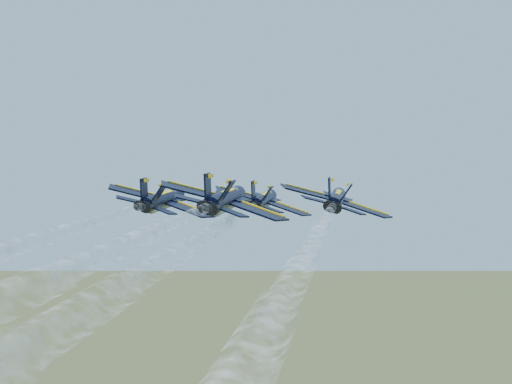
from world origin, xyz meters
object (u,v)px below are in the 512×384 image
at_px(jet_left, 164,200).
at_px(jet_right, 336,200).
at_px(jet_lead, 264,200).
at_px(jet_slot, 226,199).

height_order(jet_left, jet_right, same).
distance_m(jet_left, jet_right, 23.06).
bearing_deg(jet_lead, jet_slot, -91.13).
bearing_deg(jet_slot, jet_left, 128.60).
bearing_deg(jet_left, jet_right, 2.61).
xyz_separation_m(jet_lead, jet_left, (-6.73, -16.65, 0.00)).
bearing_deg(jet_right, jet_lead, 132.03).
relative_size(jet_lead, jet_left, 1.00).
distance_m(jet_lead, jet_left, 17.95).
xyz_separation_m(jet_right, jet_slot, (-6.35, -18.09, 0.00)).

